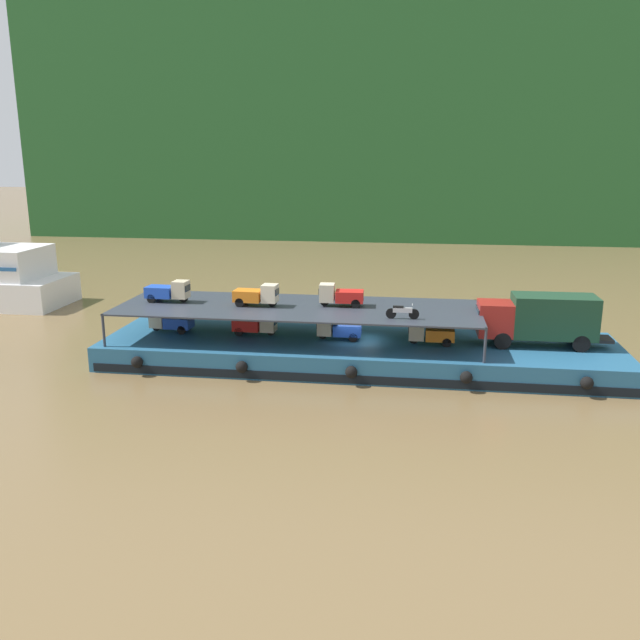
{
  "coord_description": "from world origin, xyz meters",
  "views": [
    {
      "loc": [
        3.36,
        -39.43,
        12.75
      ],
      "look_at": [
        -2.39,
        0.0,
        2.7
      ],
      "focal_mm": 37.34,
      "sensor_mm": 36.0,
      "label": 1
    }
  ],
  "objects_px": {
    "motorcycle_upper_port": "(402,312)",
    "cargo_barge": "(358,352)",
    "mini_truck_lower_stern": "(170,321)",
    "mini_truck_lower_fore": "(430,333)",
    "mini_truck_upper_fore": "(340,295)",
    "mini_truck_lower_aft": "(256,324)",
    "mini_truck_lower_mid": "(338,328)",
    "mini_truck_upper_mid": "(257,295)",
    "covered_lorry": "(540,318)",
    "mini_truck_upper_stern": "(168,291)"
  },
  "relations": [
    {
      "from": "mini_truck_upper_fore",
      "to": "motorcycle_upper_port",
      "type": "height_order",
      "value": "mini_truck_upper_fore"
    },
    {
      "from": "mini_truck_lower_mid",
      "to": "cargo_barge",
      "type": "bearing_deg",
      "value": -3.43
    },
    {
      "from": "mini_truck_upper_stern",
      "to": "motorcycle_upper_port",
      "type": "height_order",
      "value": "mini_truck_upper_stern"
    },
    {
      "from": "mini_truck_lower_stern",
      "to": "mini_truck_upper_fore",
      "type": "distance_m",
      "value": 11.19
    },
    {
      "from": "mini_truck_lower_mid",
      "to": "mini_truck_upper_fore",
      "type": "xyz_separation_m",
      "value": [
        0.05,
        0.52,
        2.0
      ]
    },
    {
      "from": "mini_truck_upper_stern",
      "to": "mini_truck_lower_mid",
      "type": "bearing_deg",
      "value": -0.84
    },
    {
      "from": "mini_truck_lower_fore",
      "to": "mini_truck_upper_fore",
      "type": "xyz_separation_m",
      "value": [
        -5.57,
        0.8,
        2.0
      ]
    },
    {
      "from": "mini_truck_lower_mid",
      "to": "mini_truck_lower_fore",
      "type": "distance_m",
      "value": 5.63
    },
    {
      "from": "mini_truck_upper_mid",
      "to": "mini_truck_upper_fore",
      "type": "xyz_separation_m",
      "value": [
        5.14,
        0.7,
        0.0
      ]
    },
    {
      "from": "covered_lorry",
      "to": "mini_truck_lower_aft",
      "type": "height_order",
      "value": "covered_lorry"
    },
    {
      "from": "covered_lorry",
      "to": "mini_truck_upper_fore",
      "type": "height_order",
      "value": "mini_truck_upper_fore"
    },
    {
      "from": "cargo_barge",
      "to": "mini_truck_lower_stern",
      "type": "xyz_separation_m",
      "value": [
        -12.2,
        0.34,
        1.44
      ]
    },
    {
      "from": "covered_lorry",
      "to": "mini_truck_lower_mid",
      "type": "distance_m",
      "value": 12.06
    },
    {
      "from": "motorcycle_upper_port",
      "to": "cargo_barge",
      "type": "bearing_deg",
      "value": 141.06
    },
    {
      "from": "mini_truck_lower_stern",
      "to": "motorcycle_upper_port",
      "type": "relative_size",
      "value": 1.46
    },
    {
      "from": "mini_truck_upper_fore",
      "to": "mini_truck_upper_mid",
      "type": "bearing_deg",
      "value": -172.28
    },
    {
      "from": "cargo_barge",
      "to": "mini_truck_lower_aft",
      "type": "distance_m",
      "value": 6.73
    },
    {
      "from": "cargo_barge",
      "to": "mini_truck_lower_fore",
      "type": "xyz_separation_m",
      "value": [
        4.37,
        -0.21,
        1.44
      ]
    },
    {
      "from": "motorcycle_upper_port",
      "to": "mini_truck_lower_stern",
      "type": "bearing_deg",
      "value": 170.46
    },
    {
      "from": "mini_truck_lower_stern",
      "to": "mini_truck_upper_mid",
      "type": "height_order",
      "value": "mini_truck_upper_mid"
    },
    {
      "from": "covered_lorry",
      "to": "motorcycle_upper_port",
      "type": "xyz_separation_m",
      "value": [
        -8.09,
        -2.54,
        0.74
      ]
    },
    {
      "from": "cargo_barge",
      "to": "mini_truck_upper_fore",
      "type": "relative_size",
      "value": 11.32
    },
    {
      "from": "cargo_barge",
      "to": "mini_truck_upper_stern",
      "type": "distance_m",
      "value": 12.66
    },
    {
      "from": "cargo_barge",
      "to": "motorcycle_upper_port",
      "type": "distance_m",
      "value": 4.69
    },
    {
      "from": "mini_truck_lower_mid",
      "to": "mini_truck_upper_mid",
      "type": "distance_m",
      "value": 5.47
    },
    {
      "from": "mini_truck_lower_fore",
      "to": "mini_truck_upper_mid",
      "type": "height_order",
      "value": "mini_truck_upper_mid"
    },
    {
      "from": "mini_truck_lower_stern",
      "to": "mini_truck_upper_mid",
      "type": "distance_m",
      "value": 6.22
    },
    {
      "from": "mini_truck_lower_fore",
      "to": "mini_truck_upper_mid",
      "type": "relative_size",
      "value": 0.98
    },
    {
      "from": "mini_truck_upper_stern",
      "to": "mini_truck_upper_mid",
      "type": "relative_size",
      "value": 1.0
    },
    {
      "from": "mini_truck_lower_aft",
      "to": "mini_truck_lower_mid",
      "type": "relative_size",
      "value": 1.01
    },
    {
      "from": "cargo_barge",
      "to": "mini_truck_upper_mid",
      "type": "xyz_separation_m",
      "value": [
        -6.33,
        -0.1,
        3.44
      ]
    },
    {
      "from": "cargo_barge",
      "to": "mini_truck_lower_aft",
      "type": "xyz_separation_m",
      "value": [
        -6.56,
        0.4,
        1.44
      ]
    },
    {
      "from": "cargo_barge",
      "to": "mini_truck_lower_stern",
      "type": "distance_m",
      "value": 12.29
    },
    {
      "from": "covered_lorry",
      "to": "mini_truck_lower_stern",
      "type": "xyz_separation_m",
      "value": [
        -22.97,
        -0.04,
        -1.0
      ]
    },
    {
      "from": "cargo_barge",
      "to": "mini_truck_lower_fore",
      "type": "bearing_deg",
      "value": -2.72
    },
    {
      "from": "mini_truck_upper_mid",
      "to": "mini_truck_upper_fore",
      "type": "height_order",
      "value": "same"
    },
    {
      "from": "mini_truck_lower_stern",
      "to": "mini_truck_upper_fore",
      "type": "height_order",
      "value": "mini_truck_upper_fore"
    },
    {
      "from": "mini_truck_lower_fore",
      "to": "mini_truck_upper_mid",
      "type": "bearing_deg",
      "value": 179.44
    },
    {
      "from": "mini_truck_upper_stern",
      "to": "motorcycle_upper_port",
      "type": "xyz_separation_m",
      "value": [
        14.86,
        -2.4,
        -0.26
      ]
    },
    {
      "from": "covered_lorry",
      "to": "mini_truck_upper_fore",
      "type": "distance_m",
      "value": 12.0
    },
    {
      "from": "mini_truck_lower_aft",
      "to": "mini_truck_upper_fore",
      "type": "bearing_deg",
      "value": 2.1
    },
    {
      "from": "mini_truck_upper_stern",
      "to": "mini_truck_upper_fore",
      "type": "bearing_deg",
      "value": 1.86
    },
    {
      "from": "cargo_barge",
      "to": "motorcycle_upper_port",
      "type": "height_order",
      "value": "motorcycle_upper_port"
    },
    {
      "from": "cargo_barge",
      "to": "mini_truck_lower_mid",
      "type": "relative_size",
      "value": 11.42
    },
    {
      "from": "cargo_barge",
      "to": "covered_lorry",
      "type": "relative_size",
      "value": 4.0
    },
    {
      "from": "mini_truck_upper_fore",
      "to": "cargo_barge",
      "type": "bearing_deg",
      "value": -26.46
    },
    {
      "from": "mini_truck_upper_stern",
      "to": "motorcycle_upper_port",
      "type": "distance_m",
      "value": 15.05
    },
    {
      "from": "cargo_barge",
      "to": "mini_truck_lower_fore",
      "type": "relative_size",
      "value": 11.48
    },
    {
      "from": "covered_lorry",
      "to": "mini_truck_lower_fore",
      "type": "xyz_separation_m",
      "value": [
        -6.39,
        -0.58,
        -1.0
      ]
    },
    {
      "from": "mini_truck_upper_mid",
      "to": "motorcycle_upper_port",
      "type": "relative_size",
      "value": 1.47
    }
  ]
}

